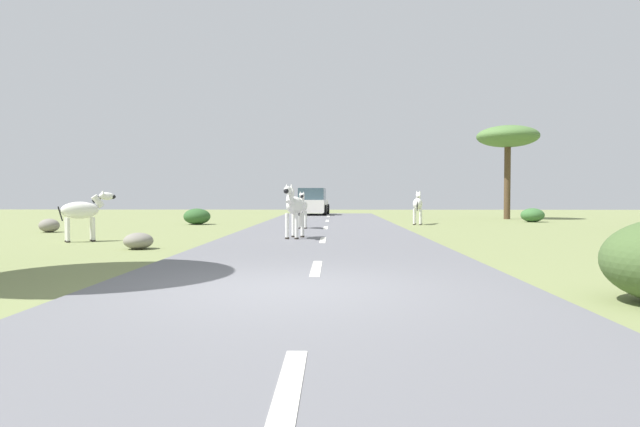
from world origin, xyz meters
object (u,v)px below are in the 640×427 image
zebra_2 (418,204)px  bush_1 (197,216)px  zebra_0 (302,206)px  rock_2 (49,225)px  zebra_1 (294,206)px  tree_3 (508,138)px  zebra_3 (83,211)px  car_0 (312,203)px  rock_1 (138,241)px  bush_0 (533,215)px

zebra_2 → bush_1: zebra_2 is taller
zebra_0 → rock_2: size_ratio=2.14×
zebra_1 → rock_2: zebra_1 is taller
tree_3 → bush_1: tree_3 is taller
zebra_3 → car_0: bearing=131.3°
zebra_0 → rock_1: (-3.49, -7.79, -0.69)m
car_0 → tree_3: tree_3 is taller
rock_1 → tree_3: bearing=51.1°
car_0 → rock_1: size_ratio=6.16×
zebra_2 → car_0: (-5.13, 11.43, -0.06)m
rock_2 → rock_1: bearing=-48.8°
zebra_3 → bush_1: 9.44m
zebra_2 → rock_1: size_ratio=2.23×
tree_3 → rock_2: bearing=-149.1°
zebra_2 → car_0: size_ratio=0.36×
zebra_3 → tree_3: tree_3 is taller
zebra_0 → zebra_1: zebra_1 is taller
zebra_2 → rock_1: (-8.44, -11.68, -0.71)m
car_0 → zebra_3: bearing=-101.9°
zebra_0 → zebra_3: bearing=42.5°
zebra_3 → tree_3: (16.58, 15.62, 3.62)m
zebra_3 → bush_1: zebra_3 is taller
zebra_0 → car_0: (-0.18, 15.32, -0.03)m
zebra_0 → zebra_2: bearing=-143.8°
zebra_3 → tree_3: size_ratio=0.28×
zebra_2 → zebra_3: 14.37m
tree_3 → bush_0: 5.43m
zebra_1 → car_0: (-0.22, 20.33, -0.13)m
zebra_2 → bush_1: 9.89m
zebra_2 → bush_0: zebra_2 is taller
zebra_0 → rock_2: bearing=9.4°
rock_1 → zebra_3: bearing=137.3°
zebra_1 → car_0: car_0 is taller
bush_0 → bush_1: size_ratio=0.95×
zebra_0 → rock_2: zebra_0 is taller
zebra_1 → tree_3: bearing=-115.2°
car_0 → tree_3: (10.97, -5.38, 3.63)m
car_0 → rock_1: (-3.31, -23.11, -0.65)m
bush_0 → rock_1: bush_0 is taller
car_0 → bush_1: car_0 is taller
zebra_2 → zebra_0: bearing=-130.8°
zebra_1 → zebra_3: bearing=16.9°
rock_2 → zebra_3: bearing=-52.6°
tree_3 → bush_0: tree_3 is taller
zebra_0 → tree_3: size_ratio=0.29×
zebra_1 → tree_3: tree_3 is taller
zebra_3 → bush_1: (0.86, 9.39, -0.50)m
zebra_1 → bush_1: 10.07m
tree_3 → bush_0: bearing=-87.6°
zebra_2 → car_0: 12.53m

